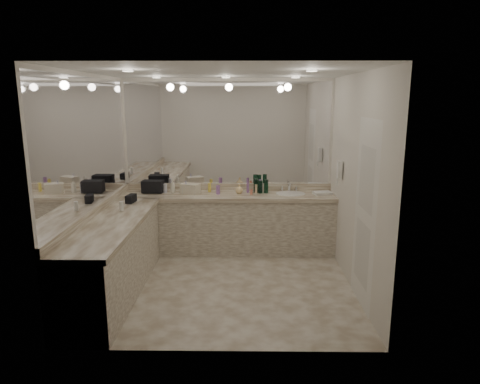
{
  "coord_description": "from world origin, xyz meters",
  "views": [
    {
      "loc": [
        0.27,
        -5.07,
        2.31
      ],
      "look_at": [
        0.2,
        0.4,
        1.1
      ],
      "focal_mm": 32.0,
      "sensor_mm": 36.0,
      "label": 1
    }
  ],
  "objects_px": {
    "soap_bottle_a": "(173,186)",
    "soap_bottle_b": "(186,187)",
    "wall_phone": "(340,170)",
    "cream_cosmetic_case": "(190,189)",
    "hand_towel": "(323,193)",
    "sink": "(291,194)",
    "black_toiletry_bag": "(153,187)",
    "soap_bottle_c": "(239,189)"
  },
  "relations": [
    {
      "from": "cream_cosmetic_case",
      "to": "hand_towel",
      "type": "distance_m",
      "value": 1.98
    },
    {
      "from": "cream_cosmetic_case",
      "to": "hand_towel",
      "type": "height_order",
      "value": "cream_cosmetic_case"
    },
    {
      "from": "wall_phone",
      "to": "black_toiletry_bag",
      "type": "relative_size",
      "value": 0.77
    },
    {
      "from": "black_toiletry_bag",
      "to": "soap_bottle_a",
      "type": "distance_m",
      "value": 0.3
    },
    {
      "from": "soap_bottle_b",
      "to": "wall_phone",
      "type": "bearing_deg",
      "value": -12.64
    },
    {
      "from": "black_toiletry_bag",
      "to": "soap_bottle_c",
      "type": "bearing_deg",
      "value": -1.06
    },
    {
      "from": "soap_bottle_a",
      "to": "soap_bottle_b",
      "type": "relative_size",
      "value": 1.01
    },
    {
      "from": "soap_bottle_b",
      "to": "sink",
      "type": "bearing_deg",
      "value": 0.43
    },
    {
      "from": "sink",
      "to": "black_toiletry_bag",
      "type": "height_order",
      "value": "black_toiletry_bag"
    },
    {
      "from": "cream_cosmetic_case",
      "to": "sink",
      "type": "bearing_deg",
      "value": 24.04
    },
    {
      "from": "sink",
      "to": "hand_towel",
      "type": "distance_m",
      "value": 0.48
    },
    {
      "from": "cream_cosmetic_case",
      "to": "hand_towel",
      "type": "xyz_separation_m",
      "value": [
        1.98,
        -0.02,
        -0.06
      ]
    },
    {
      "from": "wall_phone",
      "to": "soap_bottle_c",
      "type": "xyz_separation_m",
      "value": [
        -1.38,
        0.52,
        -0.38
      ]
    },
    {
      "from": "soap_bottle_b",
      "to": "hand_towel",
      "type": "bearing_deg",
      "value": -0.43
    },
    {
      "from": "hand_towel",
      "to": "soap_bottle_a",
      "type": "distance_m",
      "value": 2.26
    },
    {
      "from": "wall_phone",
      "to": "soap_bottle_a",
      "type": "distance_m",
      "value": 2.48
    },
    {
      "from": "hand_towel",
      "to": "cream_cosmetic_case",
      "type": "bearing_deg",
      "value": 179.31
    },
    {
      "from": "wall_phone",
      "to": "soap_bottle_b",
      "type": "relative_size",
      "value": 1.22
    },
    {
      "from": "wall_phone",
      "to": "soap_bottle_c",
      "type": "distance_m",
      "value": 1.52
    },
    {
      "from": "black_toiletry_bag",
      "to": "hand_towel",
      "type": "xyz_separation_m",
      "value": [
        2.56,
        -0.07,
        -0.07
      ]
    },
    {
      "from": "soap_bottle_c",
      "to": "soap_bottle_b",
      "type": "bearing_deg",
      "value": -177.51
    },
    {
      "from": "soap_bottle_a",
      "to": "soap_bottle_c",
      "type": "distance_m",
      "value": 1.01
    },
    {
      "from": "cream_cosmetic_case",
      "to": "hand_towel",
      "type": "relative_size",
      "value": 1.04
    },
    {
      "from": "black_toiletry_bag",
      "to": "soap_bottle_a",
      "type": "xyz_separation_m",
      "value": [
        0.3,
        0.0,
        0.01
      ]
    },
    {
      "from": "sink",
      "to": "cream_cosmetic_case",
      "type": "relative_size",
      "value": 1.63
    },
    {
      "from": "black_toiletry_bag",
      "to": "soap_bottle_b",
      "type": "xyz_separation_m",
      "value": [
        0.51,
        -0.06,
        0.01
      ]
    },
    {
      "from": "sink",
      "to": "black_toiletry_bag",
      "type": "distance_m",
      "value": 2.08
    },
    {
      "from": "sink",
      "to": "soap_bottle_b",
      "type": "bearing_deg",
      "value": -179.57
    },
    {
      "from": "black_toiletry_bag",
      "to": "hand_towel",
      "type": "distance_m",
      "value": 2.56
    },
    {
      "from": "sink",
      "to": "soap_bottle_b",
      "type": "distance_m",
      "value": 1.58
    },
    {
      "from": "wall_phone",
      "to": "cream_cosmetic_case",
      "type": "xyz_separation_m",
      "value": [
        -2.11,
        0.5,
        -0.37
      ]
    },
    {
      "from": "sink",
      "to": "black_toiletry_bag",
      "type": "relative_size",
      "value": 1.41
    },
    {
      "from": "sink",
      "to": "soap_bottle_c",
      "type": "bearing_deg",
      "value": 178.31
    },
    {
      "from": "cream_cosmetic_case",
      "to": "hand_towel",
      "type": "bearing_deg",
      "value": 23.22
    },
    {
      "from": "soap_bottle_b",
      "to": "soap_bottle_c",
      "type": "bearing_deg",
      "value": 2.49
    },
    {
      "from": "black_toiletry_bag",
      "to": "soap_bottle_c",
      "type": "distance_m",
      "value": 1.31
    },
    {
      "from": "hand_towel",
      "to": "soap_bottle_c",
      "type": "distance_m",
      "value": 1.25
    },
    {
      "from": "cream_cosmetic_case",
      "to": "soap_bottle_a",
      "type": "distance_m",
      "value": 0.28
    },
    {
      "from": "sink",
      "to": "cream_cosmetic_case",
      "type": "bearing_deg",
      "value": -179.88
    },
    {
      "from": "hand_towel",
      "to": "soap_bottle_a",
      "type": "relative_size",
      "value": 1.3
    },
    {
      "from": "soap_bottle_a",
      "to": "soap_bottle_c",
      "type": "height_order",
      "value": "soap_bottle_a"
    },
    {
      "from": "sink",
      "to": "soap_bottle_c",
      "type": "xyz_separation_m",
      "value": [
        -0.77,
        0.02,
        0.08
      ]
    }
  ]
}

